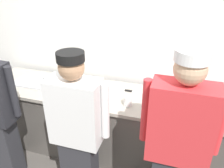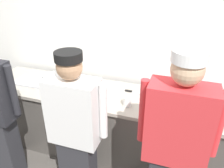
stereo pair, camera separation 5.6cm
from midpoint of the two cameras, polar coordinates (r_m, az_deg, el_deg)
wall_back at (r=2.96m, az=1.37°, el=11.19°), size 4.79×0.10×2.82m
prep_counter at (r=2.96m, az=-1.75°, el=-9.75°), size 3.06×0.74×0.88m
chef_center at (r=2.15m, az=-8.45°, el=-11.67°), size 0.60×0.24×1.65m
chef_far_right at (r=1.96m, az=16.29°, el=-15.09°), size 0.63×0.24×1.76m
plate_stack_front at (r=2.61m, az=-1.55°, el=-3.15°), size 0.20×0.20×0.05m
plate_stack_rear at (r=2.83m, az=-8.56°, el=-0.45°), size 0.22×0.22×0.08m
mixing_bowl_steel at (r=2.64m, az=17.70°, el=-3.49°), size 0.35×0.35×0.10m
sheet_tray at (r=3.13m, az=-18.54°, el=0.56°), size 0.52×0.30×0.02m
squeeze_bottle_primary at (r=3.02m, az=-11.84°, el=2.25°), size 0.06×0.06×0.20m
ramekin_yellow_sauce at (r=2.82m, az=-0.74°, el=-0.69°), size 0.08×0.08×0.04m
ramekin_red_sauce at (r=2.52m, az=24.36°, el=-7.07°), size 0.08×0.08×0.04m
ramekin_green_sauce at (r=2.88m, az=-4.92°, el=-0.06°), size 0.10×0.10×0.05m
deli_cup at (r=2.47m, az=4.49°, el=-4.34°), size 0.09×0.09×0.11m
chefs_knife at (r=2.75m, az=6.17°, el=-2.00°), size 0.27×0.03×0.02m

